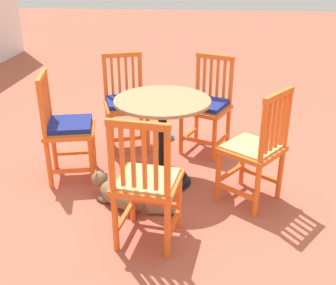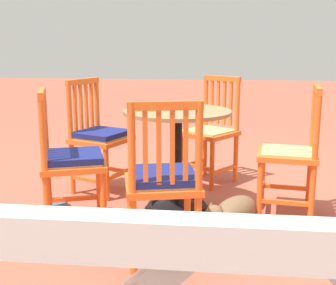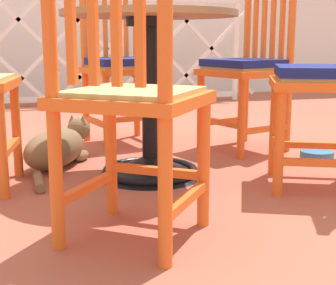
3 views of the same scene
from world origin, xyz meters
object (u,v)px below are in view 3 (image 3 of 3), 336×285
(orange_chair_near_fence, at_px, (129,100))
(orange_chair_at_corner, at_px, (121,68))
(cafe_table, at_px, (150,114))
(tabby_cat, at_px, (59,147))
(orange_chair_by_planter, at_px, (327,80))
(pet_water_bowl, at_px, (317,156))
(orange_chair_facing_out, at_px, (248,70))

(orange_chair_near_fence, xyz_separation_m, orange_chair_at_corner, (0.23, 1.51, 0.01))
(orange_chair_near_fence, bearing_deg, cafe_table, 72.51)
(orange_chair_at_corner, relative_size, tabby_cat, 1.30)
(orange_chair_near_fence, xyz_separation_m, orange_chair_by_planter, (0.89, 0.37, 0.01))
(orange_chair_by_planter, bearing_deg, orange_chair_near_fence, -157.27)
(cafe_table, relative_size, orange_chair_at_corner, 0.83)
(cafe_table, distance_m, pet_water_bowl, 0.93)
(orange_chair_at_corner, height_order, pet_water_bowl, orange_chair_at_corner)
(orange_chair_at_corner, bearing_deg, cafe_table, -90.58)
(orange_chair_at_corner, relative_size, pet_water_bowl, 5.36)
(pet_water_bowl, bearing_deg, cafe_table, -175.43)
(cafe_table, bearing_deg, tabby_cat, 143.07)
(orange_chair_near_fence, relative_size, orange_chair_facing_out, 1.00)
(orange_chair_by_planter, height_order, orange_chair_facing_out, same)
(orange_chair_near_fence, distance_m, tabby_cat, 1.08)
(cafe_table, relative_size, orange_chair_by_planter, 0.83)
(tabby_cat, distance_m, pet_water_bowl, 1.30)
(orange_chair_by_planter, bearing_deg, tabby_cat, 148.80)
(cafe_table, relative_size, pet_water_bowl, 4.47)
(cafe_table, relative_size, tabby_cat, 1.08)
(orange_chair_facing_out, height_order, tabby_cat, orange_chair_facing_out)
(cafe_table, xyz_separation_m, orange_chair_facing_out, (0.65, 0.43, 0.16))
(cafe_table, height_order, orange_chair_by_planter, orange_chair_by_planter)
(orange_chair_near_fence, height_order, orange_chair_at_corner, same)
(orange_chair_at_corner, distance_m, pet_water_bowl, 1.22)
(cafe_table, bearing_deg, orange_chair_by_planter, -27.47)
(orange_chair_at_corner, bearing_deg, tabby_cat, -128.23)
(orange_chair_at_corner, bearing_deg, orange_chair_by_planter, -60.20)
(orange_chair_near_fence, height_order, tabby_cat, orange_chair_near_fence)
(orange_chair_near_fence, height_order, orange_chair_by_planter, same)
(orange_chair_facing_out, distance_m, orange_chair_at_corner, 0.74)
(cafe_table, distance_m, orange_chair_by_planter, 0.76)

